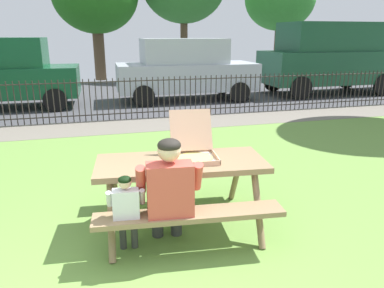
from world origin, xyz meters
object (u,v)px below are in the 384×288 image
(parked_car_far_right, at_px, (329,57))
(pizza_box_open, at_px, (194,149))
(adult_at_table, at_px, (169,191))
(parked_car_center, at_px, (7,73))
(picnic_table_foreground, at_px, (181,176))
(child_at_table, at_px, (127,208))
(parked_car_right, at_px, (186,69))

(parked_car_far_right, bearing_deg, pizza_box_open, -132.26)
(adult_at_table, height_order, parked_car_center, parked_car_center)
(pizza_box_open, distance_m, adult_at_table, 0.70)
(picnic_table_foreground, xyz_separation_m, parked_car_center, (-3.19, 7.93, 0.41))
(child_at_table, relative_size, parked_car_center, 0.22)
(child_at_table, bearing_deg, parked_car_right, 72.21)
(pizza_box_open, relative_size, parked_car_right, 0.14)
(picnic_table_foreground, xyz_separation_m, child_at_table, (-0.63, -0.47, -0.08))
(parked_car_right, bearing_deg, pizza_box_open, -103.61)
(pizza_box_open, bearing_deg, parked_car_right, 76.39)
(adult_at_table, distance_m, parked_car_far_right, 11.31)
(pizza_box_open, bearing_deg, parked_car_far_right, 47.74)
(adult_at_table, height_order, parked_car_far_right, parked_car_far_right)
(child_at_table, distance_m, parked_car_center, 8.79)
(pizza_box_open, relative_size, parked_car_far_right, 0.13)
(adult_at_table, bearing_deg, child_at_table, 177.93)
(adult_at_table, distance_m, child_at_table, 0.42)
(parked_car_right, bearing_deg, picnic_table_foreground, -104.56)
(pizza_box_open, xyz_separation_m, parked_car_center, (-3.34, 7.86, 0.15))
(parked_car_center, xyz_separation_m, parked_car_far_right, (10.49, 0.00, 0.29))
(parked_car_center, bearing_deg, child_at_table, -73.09)
(picnic_table_foreground, height_order, parked_car_right, parked_car_right)
(parked_car_right, bearing_deg, parked_car_center, -179.99)
(picnic_table_foreground, relative_size, parked_car_right, 0.44)
(child_at_table, bearing_deg, parked_car_far_right, 46.62)
(parked_car_far_right, bearing_deg, parked_car_right, 179.99)
(parked_car_center, xyz_separation_m, parked_car_right, (5.25, 0.00, -0.01))
(picnic_table_foreground, bearing_deg, parked_car_center, 111.89)
(adult_at_table, bearing_deg, parked_car_center, 109.35)
(parked_car_far_right, bearing_deg, child_at_table, -133.38)
(parked_car_right, distance_m, parked_car_far_right, 5.25)
(parked_car_center, relative_size, parked_car_right, 0.89)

